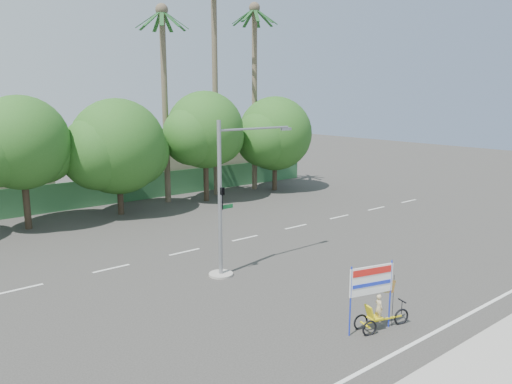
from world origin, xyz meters
TOP-DOWN VIEW (x-y plane):
  - ground at (0.00, 0.00)m, footprint 120.00×120.00m
  - sidewalk_near at (0.00, -7.50)m, footprint 50.00×2.40m
  - fence at (0.00, 21.50)m, footprint 38.00×0.08m
  - building_right at (8.00, 26.00)m, footprint 14.00×8.00m
  - tree_left at (-7.05, 18.00)m, footprint 6.66×5.60m
  - tree_center at (-1.05, 18.00)m, footprint 7.62×6.40m
  - tree_right at (5.95, 18.00)m, footprint 6.90×5.80m
  - tree_far_right at (12.95, 18.00)m, footprint 7.38×6.20m
  - palm_tall at (8.00, 19.50)m, footprint 3.73×3.79m
  - palm_mid at (12.00, 19.50)m, footprint 3.73×3.79m
  - palm_short at (3.50, 19.50)m, footprint 3.73×3.79m
  - traffic_signal at (-2.20, 3.98)m, footprint 4.72×1.10m
  - trike_billboard at (-1.41, -3.77)m, footprint 2.47×0.98m

SIDE VIEW (x-z plane):
  - ground at x=0.00m, z-range 0.00..0.00m
  - sidewalk_near at x=0.00m, z-range 0.00..0.12m
  - fence at x=0.00m, z-range 0.00..2.00m
  - trike_billboard at x=-1.41m, z-range -0.24..2.26m
  - building_right at x=8.00m, z-range 0.00..3.60m
  - traffic_signal at x=-2.20m, z-range -0.58..6.42m
  - tree_center at x=-1.05m, z-range 0.54..8.39m
  - tree_far_right at x=12.95m, z-range 0.68..8.61m
  - tree_left at x=-7.05m, z-range 1.02..9.09m
  - tree_right at x=5.95m, z-range 1.06..9.42m
  - palm_short at x=3.50m, z-range 1.64..16.09m
  - palm_mid at x=12.00m, z-range 1.67..17.12m
  - palm_tall at x=8.00m, z-range 1.74..19.19m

